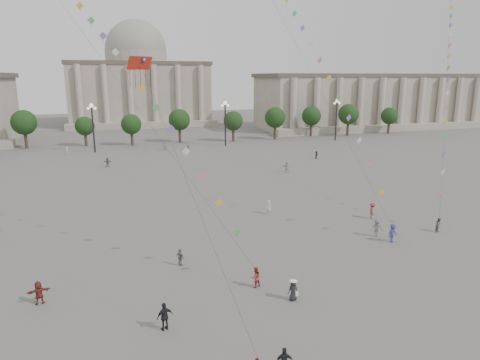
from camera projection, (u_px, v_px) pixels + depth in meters
name	position (u px, v px, depth m)	size (l,w,h in m)	color
ground	(285.00, 286.00, 34.19)	(360.00, 360.00, 0.00)	#5B5855
hall_east	(380.00, 101.00, 141.39)	(84.00, 26.22, 17.20)	gray
hall_central	(138.00, 83.00, 150.40)	(48.30, 34.30, 35.50)	gray
tree_row	(158.00, 122.00, 105.09)	(137.12, 5.12, 8.00)	#35281A
lamp_post_mid_west	(92.00, 119.00, 92.76)	(2.00, 0.90, 10.65)	#262628
lamp_post_mid_east	(225.00, 115.00, 101.69)	(2.00, 0.90, 10.65)	#262628
lamp_post_far_east	(337.00, 112.00, 110.61)	(2.00, 0.90, 10.65)	#262628
person_crowd_0	(188.00, 148.00, 94.59)	(0.92, 0.38, 1.56)	#395580
person_crowd_4	(165.00, 146.00, 96.91)	(1.76, 0.56, 1.90)	#B6B6B2
person_crowd_6	(377.00, 228.00, 44.42)	(1.24, 0.71, 1.92)	slate
person_crowd_7	(287.00, 167.00, 74.57)	(1.72, 0.55, 1.85)	beige
person_crowd_8	(372.00, 211.00, 50.13)	(1.22, 0.70, 1.89)	maroon
person_crowd_9	(316.00, 155.00, 86.84)	(1.46, 0.47, 1.58)	#242329
person_crowd_10	(67.00, 151.00, 90.77)	(0.65, 0.43, 1.80)	silver
person_crowd_12	(108.00, 162.00, 79.11)	(1.60, 0.51, 1.72)	#5D5C61
person_crowd_13	(269.00, 207.00, 51.71)	(0.64, 0.42, 1.77)	silver
tourist_2	(39.00, 293.00, 31.25)	(1.65, 0.53, 1.78)	maroon
tourist_3	(180.00, 257.00, 37.62)	(0.92, 0.38, 1.57)	slate
tourist_4	(165.00, 316.00, 28.01)	(1.13, 0.47, 1.93)	black
kite_flyer_0	(256.00, 277.00, 33.76)	(0.82, 0.64, 1.69)	#9C332A
kite_flyer_1	(393.00, 233.00, 42.93)	(1.26, 0.72, 1.94)	navy
kite_flyer_2	(439.00, 225.00, 45.79)	(0.77, 0.60, 1.59)	#57575B
hat_person	(293.00, 290.00, 31.77)	(0.82, 0.60, 1.69)	black
dragon_kite	(141.00, 74.00, 33.60)	(3.02, 9.23, 23.32)	#AE2012
kite_train_east	(450.00, 21.00, 60.58)	(27.73, 32.30, 59.38)	#3F3F3F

